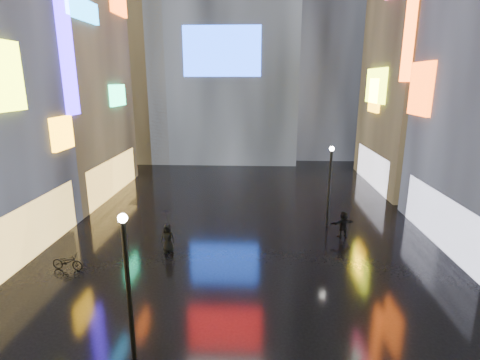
{
  "coord_description": "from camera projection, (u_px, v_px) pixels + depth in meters",
  "views": [
    {
      "loc": [
        0.7,
        -3.27,
        9.06
      ],
      "look_at": [
        0.0,
        12.0,
        5.0
      ],
      "focal_mm": 28.0,
      "sensor_mm": 36.0,
      "label": 1
    }
  ],
  "objects": [
    {
      "name": "building_left_far",
      "position": [
        39.0,
        55.0,
        28.51
      ],
      "size": [
        10.28,
        12.0,
        22.0
      ],
      "color": "black",
      "rests_on": "ground"
    },
    {
      "name": "tower_flank_left",
      "position": [
        131.0,
        46.0,
        43.36
      ],
      "size": [
        10.0,
        10.0,
        26.0
      ],
      "primitive_type": "cube",
      "color": "black",
      "rests_on": "ground"
    },
    {
      "name": "bicycle",
      "position": [
        67.0,
        262.0,
        18.43
      ],
      "size": [
        1.66,
        0.74,
        0.85
      ],
      "primitive_type": "imported",
      "rotation": [
        0.0,
        0.0,
        1.45
      ],
      "color": "black",
      "rests_on": "ground"
    },
    {
      "name": "tower_flank_right",
      "position": [
        327.0,
        13.0,
        45.17
      ],
      "size": [
        12.0,
        12.0,
        34.0
      ],
      "primitive_type": "cube",
      "color": "black",
      "rests_on": "ground"
    },
    {
      "name": "building_right_far",
      "position": [
        448.0,
        18.0,
        30.18
      ],
      "size": [
        10.28,
        12.0,
        28.0
      ],
      "color": "black",
      "rests_on": "ground"
    },
    {
      "name": "lamp_near",
      "position": [
        128.0,
        281.0,
        11.81
      ],
      "size": [
        0.3,
        0.3,
        5.2
      ],
      "color": "black",
      "rests_on": "ground"
    },
    {
      "name": "pedestrian_4",
      "position": [
        168.0,
        238.0,
        20.32
      ],
      "size": [
        0.83,
        0.6,
        1.58
      ],
      "primitive_type": "imported",
      "rotation": [
        0.0,
        0.0,
        -0.13
      ],
      "color": "black",
      "rests_on": "ground"
    },
    {
      "name": "umbrella_2",
      "position": [
        167.0,
        217.0,
        20.01
      ],
      "size": [
        0.96,
        0.98,
        0.82
      ],
      "primitive_type": "imported",
      "rotation": [
        0.0,
        0.0,
        6.2
      ],
      "color": "black",
      "rests_on": "pedestrian_4"
    },
    {
      "name": "pedestrian_5",
      "position": [
        343.0,
        224.0,
        22.27
      ],
      "size": [
        1.53,
        0.94,
        1.58
      ],
      "primitive_type": "imported",
      "rotation": [
        0.0,
        0.0,
        3.49
      ],
      "color": "black",
      "rests_on": "ground"
    },
    {
      "name": "ground",
      "position": [
        246.0,
        222.0,
        24.82
      ],
      "size": [
        140.0,
        140.0,
        0.0
      ],
      "primitive_type": "plane",
      "color": "black",
      "rests_on": "ground"
    },
    {
      "name": "lamp_far",
      "position": [
        330.0,
        182.0,
        23.38
      ],
      "size": [
        0.3,
        0.3,
        5.2
      ],
      "color": "black",
      "rests_on": "ground"
    }
  ]
}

